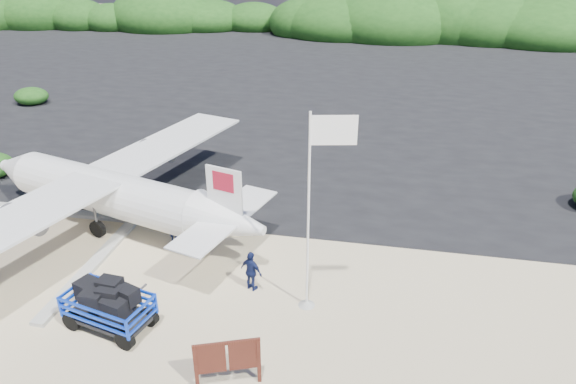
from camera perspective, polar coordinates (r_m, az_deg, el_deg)
name	(u,v)px	position (r m, az deg, el deg)	size (l,w,h in m)	color
ground	(192,305)	(18.20, -10.65, -12.23)	(160.00, 160.00, 0.00)	beige
asphalt_apron	(316,83)	(44.87, 3.12, 11.97)	(90.00, 50.00, 0.04)	#B2B2B2
vegetation_band	(343,34)	(69.21, 6.18, 17.03)	(124.00, 8.00, 4.40)	#B2B2B2
baggage_cart	(112,327)	(17.98, -18.92, -13.96)	(2.95, 1.69, 1.48)	blue
flagpole	(306,305)	(17.91, 2.07, -12.43)	(1.37, 0.57, 6.85)	white
crew_a	(173,226)	(21.32, -12.61, -3.72)	(0.54, 0.36, 1.49)	#121B46
crew_b	(231,205)	(22.11, -6.36, -1.40)	(0.93, 0.73, 1.92)	#121B46
crew_c	(251,271)	(18.18, -4.08, -8.78)	(0.90, 0.37, 1.53)	#121B46
aircraft_large	(493,128)	(36.37, 21.85, 6.57)	(16.76, 16.76, 5.03)	#B2B2B2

